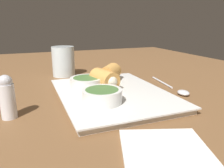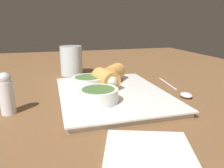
% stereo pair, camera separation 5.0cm
% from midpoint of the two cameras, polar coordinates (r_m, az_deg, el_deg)
% --- Properties ---
extents(table_surface, '(1.80, 1.40, 0.02)m').
position_cam_midpoint_polar(table_surface, '(0.50, -5.56, -5.43)').
color(table_surface, brown).
rests_on(table_surface, ground).
extents(serving_plate, '(0.32, 0.24, 0.01)m').
position_cam_midpoint_polar(serving_plate, '(0.52, -2.81, -2.78)').
color(serving_plate, silver).
rests_on(serving_plate, table_surface).
extents(roll_front_left, '(0.08, 0.08, 0.05)m').
position_cam_midpoint_polar(roll_front_left, '(0.59, -3.09, 2.70)').
color(roll_front_left, '#D19347').
rests_on(roll_front_left, serving_plate).
extents(roll_front_right, '(0.08, 0.06, 0.05)m').
position_cam_midpoint_polar(roll_front_right, '(0.53, -4.48, 1.17)').
color(roll_front_right, '#D19347').
rests_on(roll_front_right, serving_plate).
extents(dipping_bowl_near, '(0.08, 0.08, 0.03)m').
position_cam_midpoint_polar(dipping_bowl_near, '(0.54, -9.21, 0.35)').
color(dipping_bowl_near, silver).
rests_on(dipping_bowl_near, serving_plate).
extents(dipping_bowl_far, '(0.08, 0.08, 0.03)m').
position_cam_midpoint_polar(dipping_bowl_far, '(0.44, -5.91, -3.04)').
color(dipping_bowl_far, silver).
rests_on(dipping_bowl_far, serving_plate).
extents(spoon, '(0.19, 0.04, 0.01)m').
position_cam_midpoint_polar(spoon, '(0.57, 14.52, -1.60)').
color(spoon, silver).
rests_on(spoon, table_surface).
extents(napkin, '(0.17, 0.16, 0.01)m').
position_cam_midpoint_polar(napkin, '(0.30, 9.70, -18.27)').
color(napkin, silver).
rests_on(napkin, table_surface).
extents(drinking_glass, '(0.07, 0.07, 0.10)m').
position_cam_midpoint_polar(drinking_glass, '(0.74, -14.51, 5.75)').
color(drinking_glass, silver).
rests_on(drinking_glass, table_surface).
extents(salt_shaker, '(0.03, 0.03, 0.08)m').
position_cam_midpoint_polar(salt_shaker, '(0.45, -28.67, -3.01)').
color(salt_shaker, silver).
rests_on(salt_shaker, table_surface).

